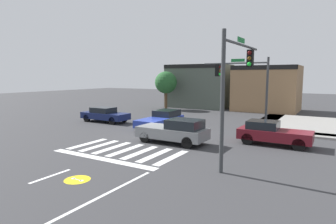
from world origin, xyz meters
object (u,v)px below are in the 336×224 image
Objects in this scene: car_navy at (105,114)px; traffic_signal_northeast at (243,80)px; car_blue at (162,119)px; car_gray at (175,131)px; roadside_tree at (166,83)px; traffic_signal_southeast at (236,75)px; car_maroon at (272,133)px.

traffic_signal_northeast is at bearing 15.73° from car_navy.
car_navy is at bearing -88.61° from car_blue.
car_gray is 0.97× the size of car_navy.
roadside_tree is (-12.20, 8.27, -0.56)m from traffic_signal_northeast.
traffic_signal_southeast is 1.29× the size of car_blue.
traffic_signal_northeast reaches higher than car_gray.
traffic_signal_southeast is 1.34× the size of car_navy.
traffic_signal_southeast is 5.89m from car_maroon.
car_navy is (-6.08, -0.15, -0.00)m from car_blue.
traffic_signal_northeast is 1.18× the size of roadside_tree.
car_blue is at bearing -60.35° from roadside_tree.
car_navy is at bearing -87.84° from roadside_tree.
car_gray is (-5.33, -2.67, 0.05)m from car_maroon.
traffic_signal_northeast reaches higher than roadside_tree.
car_maroon is 0.89× the size of roadside_tree.
traffic_signal_southeast reaches higher than car_navy.
roadside_tree is (-6.51, 11.44, 2.67)m from car_blue.
traffic_signal_southeast is 5.97m from car_gray.
car_gray reaches higher than car_maroon.
traffic_signal_northeast is 14.75m from roadside_tree.
car_navy is (-9.65, 3.98, -0.09)m from car_gray.
roadside_tree is (-14.53, 17.52, -0.91)m from traffic_signal_southeast.
roadside_tree is at bearing -57.06° from car_gray.
car_blue is 1.07× the size of car_gray.
traffic_signal_northeast is 1.26× the size of car_gray.
car_gray is 18.73m from roadside_tree.
traffic_signal_northeast is 8.22m from car_gray.
car_blue is 13.43m from roadside_tree.
traffic_signal_southeast is 15.70m from car_navy.
car_blue is 1.04× the size of car_navy.
car_maroon reaches higher than car_navy.
roadside_tree is at bearing -150.35° from car_blue.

